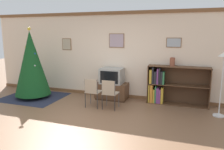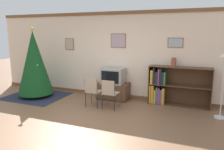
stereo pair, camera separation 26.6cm
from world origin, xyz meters
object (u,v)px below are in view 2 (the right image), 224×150
at_px(television, 113,76).
at_px(bookshelf, 168,86).
at_px(christmas_tree, 34,63).
at_px(vase, 174,62).
at_px(folding_chair_right, 109,92).
at_px(folding_chair_left, 93,91).
at_px(tv_console, 113,91).

relative_size(television, bookshelf, 0.40).
bearing_deg(christmas_tree, television, 14.68).
bearing_deg(vase, folding_chair_right, -146.29).
bearing_deg(vase, bookshelf, 175.81).
distance_m(folding_chair_left, folding_chair_right, 0.50).
relative_size(tv_console, folding_chair_right, 1.18).
bearing_deg(folding_chair_left, vase, 26.64).
bearing_deg(tv_console, vase, 3.11).
height_order(tv_console, folding_chair_right, folding_chair_right).
xyz_separation_m(christmas_tree, tv_console, (2.46, 0.65, -0.85)).
bearing_deg(bookshelf, vase, -4.19).
bearing_deg(television, christmas_tree, -165.32).
bearing_deg(vase, television, -176.81).
relative_size(christmas_tree, bookshelf, 1.29).
distance_m(christmas_tree, television, 2.57).
height_order(christmas_tree, bookshelf, christmas_tree).
bearing_deg(television, folding_chair_left, -105.31).
xyz_separation_m(television, bookshelf, (1.64, 0.11, -0.21)).
bearing_deg(christmas_tree, folding_chair_right, -5.79).
height_order(christmas_tree, folding_chair_right, christmas_tree).
bearing_deg(television, tv_console, 90.00).
distance_m(folding_chair_left, vase, 2.40).
bearing_deg(tv_console, television, -90.00).
bearing_deg(television, vase, 3.19).
bearing_deg(vase, christmas_tree, -170.05).
distance_m(tv_console, vase, 2.04).
xyz_separation_m(christmas_tree, bookshelf, (4.10, 0.75, -0.58)).
height_order(folding_chair_left, bookshelf, bookshelf).
bearing_deg(bookshelf, christmas_tree, -169.59).
distance_m(television, folding_chair_right, 0.99).
relative_size(television, folding_chair_right, 0.83).
height_order(christmas_tree, tv_console, christmas_tree).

